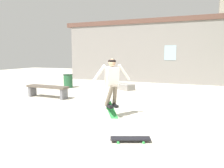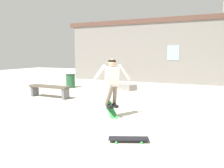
{
  "view_description": "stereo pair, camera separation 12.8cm",
  "coord_description": "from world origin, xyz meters",
  "px_view_note": "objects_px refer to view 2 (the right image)",
  "views": [
    {
      "loc": [
        2.34,
        -4.73,
        1.75
      ],
      "look_at": [
        0.06,
        0.8,
        0.96
      ],
      "focal_mm": 35.0,
      "sensor_mm": 36.0,
      "label": 1
    },
    {
      "loc": [
        2.46,
        -4.68,
        1.75
      ],
      "look_at": [
        0.06,
        0.8,
        0.96
      ],
      "focal_mm": 35.0,
      "sensor_mm": 36.0,
      "label": 2
    }
  ],
  "objects_px": {
    "park_bench": "(49,89)",
    "trash_bin": "(71,80)",
    "skater": "(112,79)",
    "skateboard_resting": "(129,139)",
    "skate_ledge": "(125,86)",
    "skateboard_flipping": "(113,114)"
  },
  "relations": [
    {
      "from": "trash_bin",
      "to": "skater",
      "type": "relative_size",
      "value": 0.55
    },
    {
      "from": "park_bench",
      "to": "skateboard_flipping",
      "type": "distance_m",
      "value": 4.01
    },
    {
      "from": "trash_bin",
      "to": "skateboard_resting",
      "type": "height_order",
      "value": "trash_bin"
    },
    {
      "from": "skate_ledge",
      "to": "park_bench",
      "type": "bearing_deg",
      "value": -93.42
    },
    {
      "from": "park_bench",
      "to": "trash_bin",
      "type": "bearing_deg",
      "value": 108.7
    },
    {
      "from": "skater",
      "to": "skateboard_resting",
      "type": "xyz_separation_m",
      "value": [
        1.0,
        -1.44,
        -1.04
      ]
    },
    {
      "from": "skate_ledge",
      "to": "skater",
      "type": "height_order",
      "value": "skater"
    },
    {
      "from": "skater",
      "to": "park_bench",
      "type": "bearing_deg",
      "value": -161.78
    },
    {
      "from": "skateboard_flipping",
      "to": "skateboard_resting",
      "type": "distance_m",
      "value": 1.75
    },
    {
      "from": "skater",
      "to": "trash_bin",
      "type": "bearing_deg",
      "value": 178.38
    },
    {
      "from": "skate_ledge",
      "to": "skateboard_resting",
      "type": "height_order",
      "value": "skate_ledge"
    },
    {
      "from": "skate_ledge",
      "to": "skateboard_resting",
      "type": "bearing_deg",
      "value": -39.71
    },
    {
      "from": "park_bench",
      "to": "skate_ledge",
      "type": "bearing_deg",
      "value": 59.31
    },
    {
      "from": "skater",
      "to": "skateboard_flipping",
      "type": "bearing_deg",
      "value": 46.77
    },
    {
      "from": "skate_ledge",
      "to": "trash_bin",
      "type": "distance_m",
      "value": 3.01
    },
    {
      "from": "skate_ledge",
      "to": "skateboard_resting",
      "type": "xyz_separation_m",
      "value": [
        2.47,
        -6.45,
        -0.08
      ]
    },
    {
      "from": "trash_bin",
      "to": "park_bench",
      "type": "bearing_deg",
      "value": -73.39
    },
    {
      "from": "skate_ledge",
      "to": "skateboard_flipping",
      "type": "bearing_deg",
      "value": -44.1
    },
    {
      "from": "skateboard_flipping",
      "to": "skateboard_resting",
      "type": "bearing_deg",
      "value": -22.58
    },
    {
      "from": "park_bench",
      "to": "skateboard_flipping",
      "type": "xyz_separation_m",
      "value": [
        3.62,
        -1.69,
        -0.26
      ]
    },
    {
      "from": "trash_bin",
      "to": "skateboard_resting",
      "type": "bearing_deg",
      "value": -47.29
    },
    {
      "from": "skater",
      "to": "skateboard_resting",
      "type": "relative_size",
      "value": 1.62
    }
  ]
}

